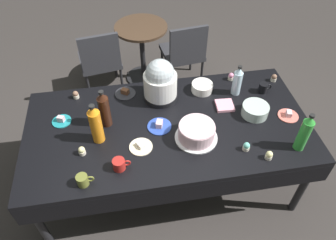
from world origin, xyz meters
TOP-DOWN VIEW (x-y plane):
  - ground at (0.00, 0.00)m, footprint 9.00×9.00m
  - potluck_table at (0.00, 0.00)m, footprint 2.20×1.10m
  - frosted_layer_cake at (0.18, -0.17)m, footprint 0.32×0.32m
  - slow_cooker at (-0.01, 0.32)m, footprint 0.28×0.28m
  - glass_salad_bowl at (0.70, -0.00)m, footprint 0.21×0.21m
  - ceramic_snack_bowl at (0.35, 0.35)m, footprint 0.18×0.18m
  - dessert_plate_charcoal at (-0.30, 0.41)m, footprint 0.18×0.18m
  - dessert_plate_cobalt at (-0.07, -0.01)m, footprint 0.19×0.19m
  - dessert_plate_cream at (-0.23, -0.19)m, footprint 0.17×0.17m
  - dessert_plate_coral at (0.96, -0.06)m, footprint 0.16×0.16m
  - dessert_plate_teal at (-0.82, 0.17)m, footprint 0.15×0.15m
  - cupcake_cocoa at (-0.71, 0.43)m, footprint 0.05×0.05m
  - cupcake_rose at (0.51, -0.34)m, footprint 0.05×0.05m
  - cupcake_mint at (0.64, -0.44)m, footprint 0.05×0.05m
  - cupcake_berry at (0.64, 0.46)m, footprint 0.05×0.05m
  - cupcake_lemon at (1.01, 0.38)m, footprint 0.05×0.05m
  - cupcake_vanilla at (-0.65, -0.18)m, footprint 0.05×0.05m
  - soda_bottle_cola at (-0.47, 0.09)m, footprint 0.08×0.08m
  - soda_bottle_orange_juice at (-0.53, -0.07)m, footprint 0.09×0.09m
  - soda_bottle_lime_soda at (0.90, -0.38)m, footprint 0.08×0.08m
  - soda_bottle_water at (0.63, 0.28)m, footprint 0.08×0.08m
  - coffee_mug_red at (-0.39, -0.35)m, footprint 0.12×0.09m
  - coffee_mug_olive at (-0.63, -0.44)m, footprint 0.12×0.08m
  - coffee_mug_black at (0.87, 0.25)m, footprint 0.11×0.07m
  - paper_napkin_stack at (0.49, 0.13)m, footprint 0.15×0.15m
  - maroon_chair_left at (-0.54, 1.35)m, footprint 0.50×0.50m
  - maroon_chair_right at (0.41, 1.35)m, footprint 0.49×0.49m
  - round_cafe_table at (-0.05, 1.57)m, footprint 0.60×0.60m

SIDE VIEW (x-z plane):
  - ground at x=0.00m, z-range 0.00..0.00m
  - maroon_chair_left at x=-0.54m, z-range 0.07..0.92m
  - maroon_chair_right at x=0.41m, z-range 0.07..0.92m
  - round_cafe_table at x=-0.05m, z-range 0.14..0.86m
  - potluck_table at x=0.00m, z-range 0.31..1.06m
  - dessert_plate_cream at x=-0.23m, z-range 0.74..0.78m
  - dessert_plate_coral at x=0.96m, z-range 0.74..0.79m
  - dessert_plate_charcoal at x=-0.30m, z-range 0.74..0.79m
  - paper_napkin_stack at x=0.49m, z-range 0.75..0.77m
  - dessert_plate_teal at x=-0.82m, z-range 0.74..0.79m
  - dessert_plate_cobalt at x=-0.07m, z-range 0.74..0.79m
  - cupcake_cocoa at x=-0.71m, z-range 0.75..0.82m
  - cupcake_rose at x=0.51m, z-range 0.75..0.82m
  - cupcake_mint at x=0.64m, z-range 0.75..0.82m
  - cupcake_berry at x=0.64m, z-range 0.75..0.82m
  - cupcake_lemon at x=1.01m, z-range 0.75..0.82m
  - cupcake_vanilla at x=-0.65m, z-range 0.75..0.82m
  - ceramic_snack_bowl at x=0.35m, z-range 0.75..0.83m
  - coffee_mug_olive at x=-0.63m, z-range 0.75..0.83m
  - coffee_mug_red at x=-0.39m, z-range 0.75..0.83m
  - coffee_mug_black at x=0.87m, z-range 0.75..0.83m
  - glass_salad_bowl at x=0.70m, z-range 0.75..0.84m
  - frosted_layer_cake at x=0.18m, z-range 0.75..0.88m
  - soda_bottle_water at x=0.63m, z-range 0.74..1.02m
  - soda_bottle_cola at x=-0.47m, z-range 0.74..1.07m
  - soda_bottle_lime_soda at x=0.90m, z-range 0.74..1.07m
  - soda_bottle_orange_juice at x=-0.53m, z-range 0.74..1.08m
  - slow_cooker at x=-0.01m, z-range 0.74..1.11m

